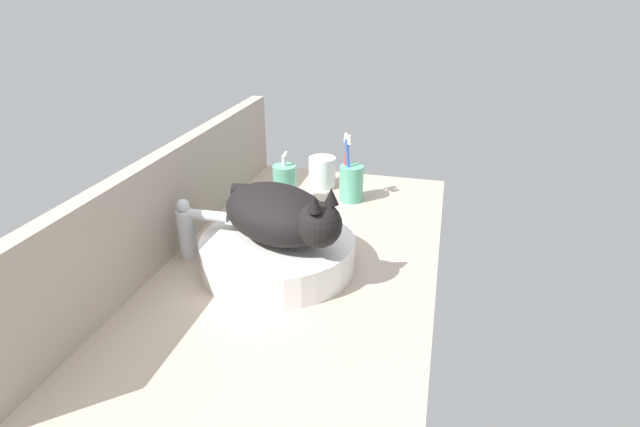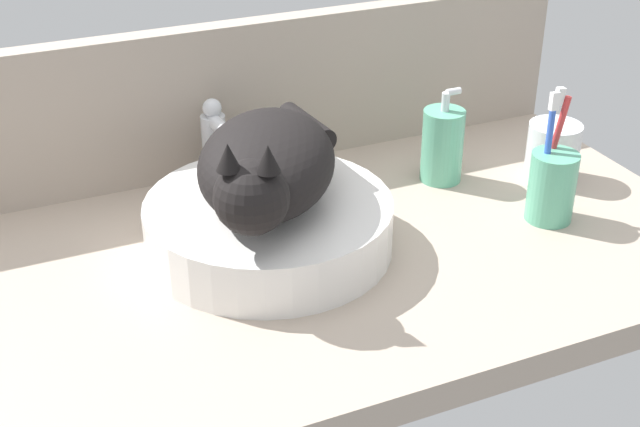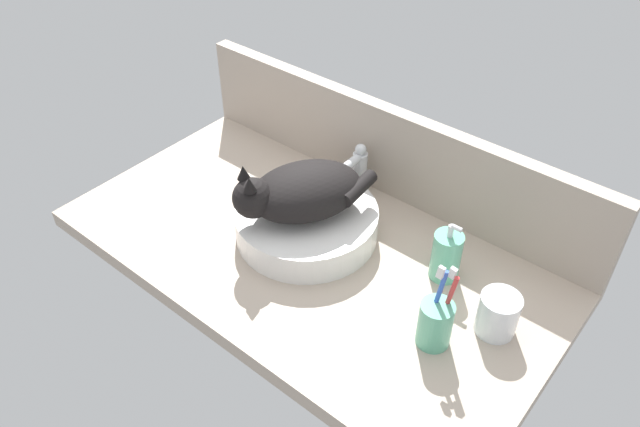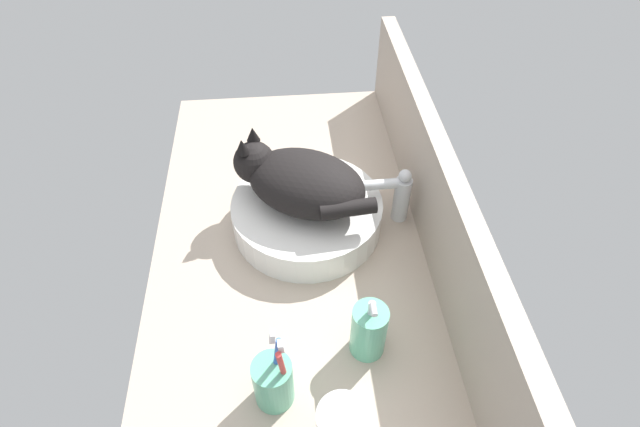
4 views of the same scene
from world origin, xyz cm
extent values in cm
cube|color=#B2A08E|center=(0.00, 0.00, -2.00)|extent=(111.18, 60.31, 4.00)
cube|color=#AD9E8E|center=(0.00, 28.36, 11.31)|extent=(111.18, 3.60, 22.62)
cylinder|color=white|center=(-3.53, 2.72, 3.48)|extent=(32.20, 32.20, 6.95)
ellipsoid|color=black|center=(-3.53, 2.72, 12.45)|extent=(27.01, 30.11, 11.00)
sphere|color=black|center=(-9.30, -7.65, 13.95)|extent=(8.80, 8.80, 8.80)
cone|color=black|center=(-7.86, -9.60, 19.35)|extent=(2.80, 2.80, 3.20)
cone|color=black|center=(-11.71, -7.46, 19.35)|extent=(2.80, 2.80, 3.20)
cylinder|color=black|center=(4.98, 10.15, 12.95)|extent=(4.20, 11.25, 3.20)
cylinder|color=silver|center=(-4.12, 23.32, 5.50)|extent=(3.60, 3.60, 11.00)
cylinder|color=silver|center=(-3.97, 18.32, 10.40)|extent=(2.49, 10.06, 2.20)
sphere|color=silver|center=(-4.12, 23.32, 12.20)|extent=(2.80, 2.80, 2.80)
cylinder|color=#60B793|center=(27.32, 11.13, 5.56)|extent=(6.21, 6.21, 11.13)
cylinder|color=silver|center=(27.32, 11.13, 12.53)|extent=(1.20, 1.20, 2.80)
cylinder|color=silver|center=(28.52, 11.13, 13.93)|extent=(2.20, 1.00, 1.00)
cylinder|color=#5BB28E|center=(34.85, -5.44, 4.95)|extent=(6.49, 6.49, 9.91)
cylinder|color=blue|center=(33.88, -4.73, 8.90)|extent=(2.24, 2.73, 17.02)
cube|color=white|center=(33.88, -4.73, 17.40)|extent=(1.39, 1.05, 2.56)
cylinder|color=#D13838|center=(35.56, -3.52, 8.90)|extent=(3.29, 1.79, 16.98)
cube|color=white|center=(35.56, -3.52, 17.40)|extent=(1.53, 0.92, 2.58)
cylinder|color=white|center=(42.62, 4.69, 4.41)|extent=(7.89, 7.89, 8.82)
camera|label=1|loc=(-89.73, -28.25, 55.45)|focal=28.00mm
camera|label=2|loc=(-37.90, -91.56, 61.14)|focal=50.00mm
camera|label=3|loc=(66.43, -77.43, 95.13)|focal=35.00mm
camera|label=4|loc=(71.36, -1.24, 80.95)|focal=28.00mm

